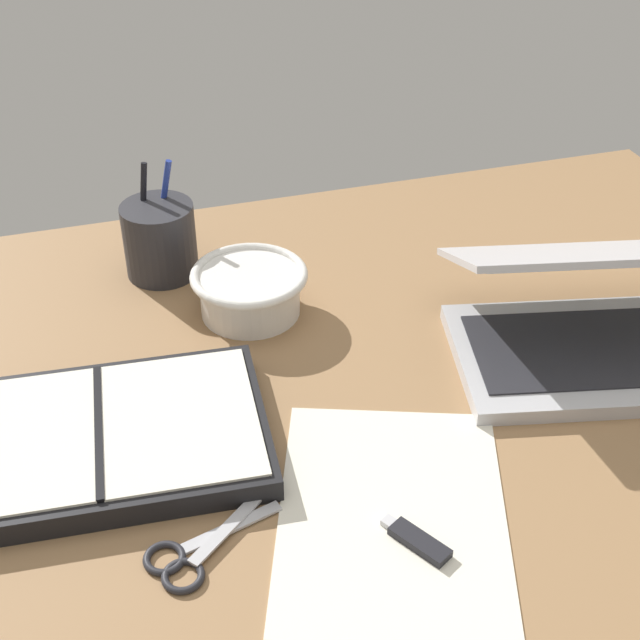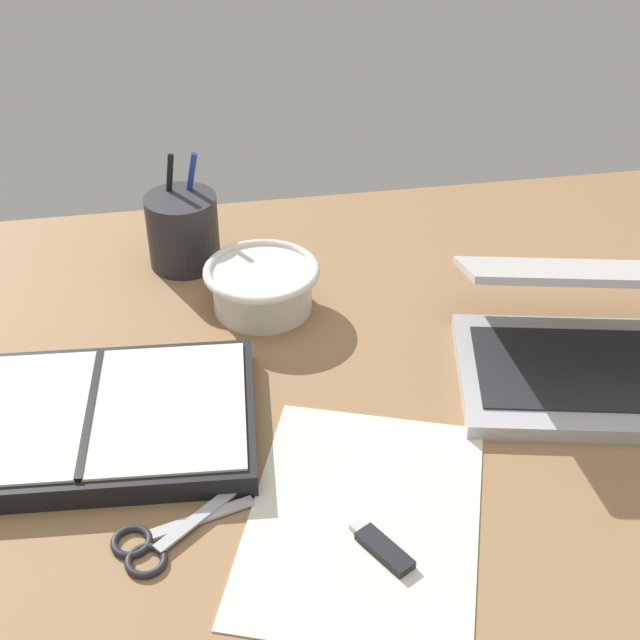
{
  "view_description": "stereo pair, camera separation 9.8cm",
  "coord_description": "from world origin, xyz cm",
  "px_view_note": "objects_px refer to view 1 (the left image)",
  "views": [
    {
      "loc": [
        -21.12,
        -69.31,
        65.8
      ],
      "look_at": [
        2.09,
        7.5,
        9.0
      ],
      "focal_mm": 50.0,
      "sensor_mm": 36.0,
      "label": 1
    },
    {
      "loc": [
        -11.57,
        -71.57,
        65.8
      ],
      "look_at": [
        2.09,
        7.5,
        9.0
      ],
      "focal_mm": 50.0,
      "sensor_mm": 36.0,
      "label": 2
    }
  ],
  "objects_px": {
    "planner": "(101,439)",
    "pen_cup": "(160,239)",
    "scissors": "(189,556)",
    "laptop": "(588,320)",
    "bowl": "(250,289)"
  },
  "relations": [
    {
      "from": "planner",
      "to": "pen_cup",
      "type": "bearing_deg",
      "value": 75.33
    },
    {
      "from": "planner",
      "to": "scissors",
      "type": "height_order",
      "value": "planner"
    },
    {
      "from": "laptop",
      "to": "scissors",
      "type": "height_order",
      "value": "laptop"
    },
    {
      "from": "scissors",
      "to": "bowl",
      "type": "bearing_deg",
      "value": 41.1
    },
    {
      "from": "bowl",
      "to": "pen_cup",
      "type": "distance_m",
      "value": 0.16
    },
    {
      "from": "bowl",
      "to": "pen_cup",
      "type": "bearing_deg",
      "value": 125.69
    },
    {
      "from": "laptop",
      "to": "scissors",
      "type": "distance_m",
      "value": 0.53
    },
    {
      "from": "bowl",
      "to": "planner",
      "type": "relative_size",
      "value": 0.41
    },
    {
      "from": "laptop",
      "to": "pen_cup",
      "type": "height_order",
      "value": "laptop"
    },
    {
      "from": "planner",
      "to": "scissors",
      "type": "xyz_separation_m",
      "value": [
        0.06,
        -0.17,
        -0.01
      ]
    },
    {
      "from": "pen_cup",
      "to": "scissors",
      "type": "relative_size",
      "value": 1.12
    },
    {
      "from": "pen_cup",
      "to": "planner",
      "type": "relative_size",
      "value": 0.43
    },
    {
      "from": "pen_cup",
      "to": "scissors",
      "type": "height_order",
      "value": "pen_cup"
    },
    {
      "from": "bowl",
      "to": "laptop",
      "type": "bearing_deg",
      "value": -28.45
    },
    {
      "from": "laptop",
      "to": "bowl",
      "type": "height_order",
      "value": "laptop"
    }
  ]
}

